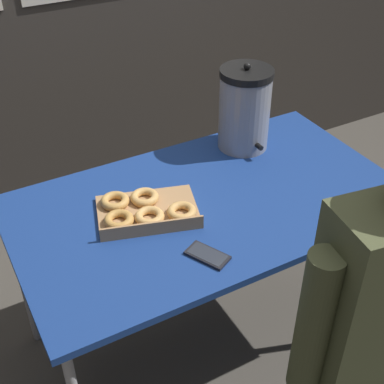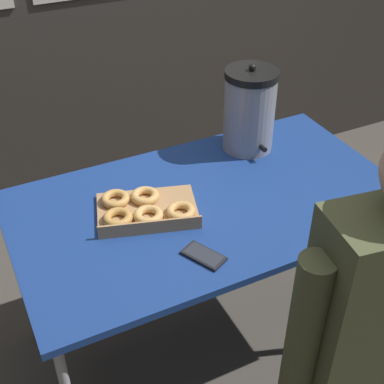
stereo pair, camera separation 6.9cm
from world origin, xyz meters
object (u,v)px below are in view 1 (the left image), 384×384
donut_box (145,211)px  cell_phone (207,255)px  person_seated (382,331)px  coffee_urn (245,109)px

donut_box → cell_phone: donut_box is taller
person_seated → cell_phone: bearing=-41.9°
coffee_urn → donut_box: bearing=-157.3°
coffee_urn → cell_phone: size_ratio=2.36×
donut_box → cell_phone: bearing=-56.5°
donut_box → coffee_urn: size_ratio=1.10×
cell_phone → person_seated: size_ratio=0.11×
donut_box → coffee_urn: 0.62m
donut_box → cell_phone: size_ratio=2.59×
donut_box → coffee_urn: (0.56, 0.23, 0.15)m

